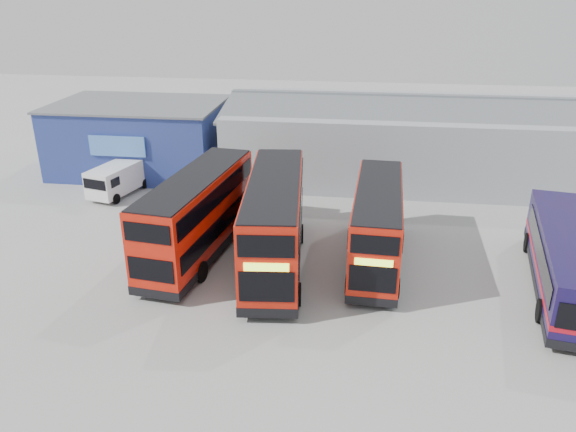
{
  "coord_description": "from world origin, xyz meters",
  "views": [
    {
      "loc": [
        2.47,
        -21.21,
        13.52
      ],
      "look_at": [
        -1.12,
        5.47,
        2.1
      ],
      "focal_mm": 35.0,
      "sensor_mm": 36.0,
      "label": 1
    }
  ],
  "objects_px": {
    "office_block": "(140,137)",
    "double_decker_left": "(198,216)",
    "maintenance_shed": "(437,140)",
    "single_decker_blue": "(566,262)",
    "double_decker_centre": "(275,224)",
    "double_decker_right": "(377,227)",
    "panel_van": "(118,178)"
  },
  "relations": [
    {
      "from": "maintenance_shed",
      "to": "single_decker_blue",
      "type": "relative_size",
      "value": 2.69
    },
    {
      "from": "single_decker_blue",
      "to": "maintenance_shed",
      "type": "bearing_deg",
      "value": -66.64
    },
    {
      "from": "office_block",
      "to": "maintenance_shed",
      "type": "relative_size",
      "value": 0.4
    },
    {
      "from": "panel_van",
      "to": "single_decker_blue",
      "type": "bearing_deg",
      "value": -5.9
    },
    {
      "from": "office_block",
      "to": "panel_van",
      "type": "distance_m",
      "value": 5.5
    },
    {
      "from": "maintenance_shed",
      "to": "double_decker_right",
      "type": "height_order",
      "value": "maintenance_shed"
    },
    {
      "from": "double_decker_centre",
      "to": "double_decker_right",
      "type": "xyz_separation_m",
      "value": [
        5.04,
        1.0,
        -0.27
      ]
    },
    {
      "from": "office_block",
      "to": "single_decker_blue",
      "type": "xyz_separation_m",
      "value": [
        26.12,
        -14.78,
        -1.09
      ]
    },
    {
      "from": "double_decker_right",
      "to": "single_decker_blue",
      "type": "relative_size",
      "value": 0.85
    },
    {
      "from": "office_block",
      "to": "panel_van",
      "type": "bearing_deg",
      "value": -86.05
    },
    {
      "from": "double_decker_left",
      "to": "double_decker_centre",
      "type": "distance_m",
      "value": 4.17
    },
    {
      "from": "double_decker_left",
      "to": "office_block",
      "type": "bearing_deg",
      "value": -50.86
    },
    {
      "from": "office_block",
      "to": "double_decker_left",
      "type": "height_order",
      "value": "office_block"
    },
    {
      "from": "double_decker_left",
      "to": "panel_van",
      "type": "relative_size",
      "value": 2.11
    },
    {
      "from": "maintenance_shed",
      "to": "double_decker_right",
      "type": "relative_size",
      "value": 3.15
    },
    {
      "from": "double_decker_centre",
      "to": "double_decker_right",
      "type": "bearing_deg",
      "value": 5.84
    },
    {
      "from": "office_block",
      "to": "double_decker_right",
      "type": "xyz_separation_m",
      "value": [
        17.46,
        -13.08,
        -0.56
      ]
    },
    {
      "from": "office_block",
      "to": "double_decker_right",
      "type": "bearing_deg",
      "value": -36.83
    },
    {
      "from": "double_decker_centre",
      "to": "panel_van",
      "type": "xyz_separation_m",
      "value": [
        -12.05,
        8.78,
        -1.13
      ]
    },
    {
      "from": "double_decker_centre",
      "to": "single_decker_blue",
      "type": "distance_m",
      "value": 13.74
    },
    {
      "from": "double_decker_centre",
      "to": "single_decker_blue",
      "type": "xyz_separation_m",
      "value": [
        13.7,
        -0.7,
        -0.79
      ]
    },
    {
      "from": "office_block",
      "to": "maintenance_shed",
      "type": "bearing_deg",
      "value": 5.21
    },
    {
      "from": "maintenance_shed",
      "to": "double_decker_left",
      "type": "height_order",
      "value": "maintenance_shed"
    },
    {
      "from": "double_decker_centre",
      "to": "panel_van",
      "type": "height_order",
      "value": "double_decker_centre"
    },
    {
      "from": "office_block",
      "to": "panel_van",
      "type": "height_order",
      "value": "office_block"
    },
    {
      "from": "double_decker_centre",
      "to": "office_block",
      "type": "bearing_deg",
      "value": 126.02
    },
    {
      "from": "double_decker_left",
      "to": "panel_van",
      "type": "height_order",
      "value": "double_decker_left"
    },
    {
      "from": "office_block",
      "to": "double_decker_left",
      "type": "xyz_separation_m",
      "value": [
        8.3,
        -13.41,
        -0.39
      ]
    },
    {
      "from": "double_decker_left",
      "to": "double_decker_right",
      "type": "xyz_separation_m",
      "value": [
        9.16,
        0.34,
        -0.17
      ]
    },
    {
      "from": "double_decker_right",
      "to": "double_decker_centre",
      "type": "bearing_deg",
      "value": -166.34
    },
    {
      "from": "double_decker_right",
      "to": "maintenance_shed",
      "type": "bearing_deg",
      "value": 75.67
    },
    {
      "from": "double_decker_right",
      "to": "single_decker_blue",
      "type": "distance_m",
      "value": 8.84
    }
  ]
}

